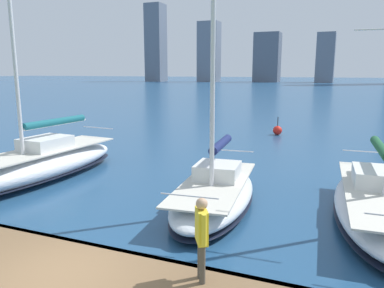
{
  "coord_description": "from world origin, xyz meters",
  "views": [
    {
      "loc": [
        -5.38,
        5.79,
        4.86
      ],
      "look_at": [
        -0.27,
        -6.8,
        2.2
      ],
      "focal_mm": 35.0,
      "sensor_mm": 36.0,
      "label": 1
    }
  ],
  "objects_px": {
    "sailboat_teal": "(38,164)",
    "person_yellow_shirt": "(202,232)",
    "sailboat_forest": "(380,203)",
    "sailboat_navy": "(215,191)",
    "channel_buoy": "(277,130)"
  },
  "relations": [
    {
      "from": "sailboat_navy",
      "to": "channel_buoy",
      "type": "bearing_deg",
      "value": -88.15
    },
    {
      "from": "sailboat_navy",
      "to": "person_yellow_shirt",
      "type": "xyz_separation_m",
      "value": [
        -1.59,
        5.6,
        1.05
      ]
    },
    {
      "from": "sailboat_teal",
      "to": "person_yellow_shirt",
      "type": "xyz_separation_m",
      "value": [
        -10.14,
        5.95,
        0.93
      ]
    },
    {
      "from": "sailboat_navy",
      "to": "sailboat_teal",
      "type": "distance_m",
      "value": 8.55
    },
    {
      "from": "sailboat_forest",
      "to": "channel_buoy",
      "type": "xyz_separation_m",
      "value": [
        5.95,
        -15.8,
        -0.26
      ]
    },
    {
      "from": "sailboat_teal",
      "to": "person_yellow_shirt",
      "type": "distance_m",
      "value": 11.79
    },
    {
      "from": "sailboat_forest",
      "to": "person_yellow_shirt",
      "type": "xyz_separation_m",
      "value": [
        3.82,
        6.49,
        1.06
      ]
    },
    {
      "from": "sailboat_forest",
      "to": "channel_buoy",
      "type": "relative_size",
      "value": 6.68
    },
    {
      "from": "sailboat_teal",
      "to": "person_yellow_shirt",
      "type": "bearing_deg",
      "value": 149.59
    },
    {
      "from": "sailboat_forest",
      "to": "sailboat_teal",
      "type": "relative_size",
      "value": 0.77
    },
    {
      "from": "sailboat_navy",
      "to": "person_yellow_shirt",
      "type": "height_order",
      "value": "sailboat_navy"
    },
    {
      "from": "sailboat_teal",
      "to": "sailboat_navy",
      "type": "bearing_deg",
      "value": 177.65
    },
    {
      "from": "sailboat_teal",
      "to": "sailboat_forest",
      "type": "bearing_deg",
      "value": -177.77
    },
    {
      "from": "person_yellow_shirt",
      "to": "channel_buoy",
      "type": "height_order",
      "value": "person_yellow_shirt"
    },
    {
      "from": "sailboat_forest",
      "to": "person_yellow_shirt",
      "type": "bearing_deg",
      "value": 59.53
    }
  ]
}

